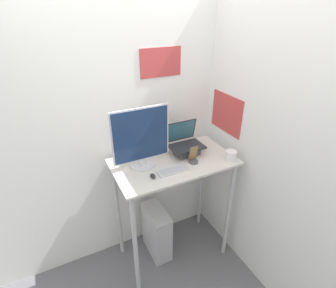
{
  "coord_description": "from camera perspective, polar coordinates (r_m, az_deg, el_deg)",
  "views": [
    {
      "loc": [
        -0.9,
        -1.4,
        2.33
      ],
      "look_at": [
        -0.06,
        0.29,
        1.32
      ],
      "focal_mm": 28.0,
      "sensor_mm": 36.0,
      "label": 1
    }
  ],
  "objects": [
    {
      "name": "ground_plane",
      "position": [
        2.87,
        4.05,
        -26.32
      ],
      "size": [
        12.0,
        12.0,
        0.0
      ],
      "primitive_type": "plane",
      "color": "slate"
    },
    {
      "name": "cell_phone",
      "position": [
        2.23,
        5.55,
        -2.92
      ],
      "size": [
        0.08,
        0.08,
        0.15
      ],
      "color": "#4C4C51",
      "rests_on": "desk"
    },
    {
      "name": "mouse",
      "position": [
        2.05,
        -3.33,
        -6.98
      ],
      "size": [
        0.04,
        0.06,
        0.03
      ],
      "color": "#262626",
      "rests_on": "desk"
    },
    {
      "name": "wall_back",
      "position": [
        2.49,
        -2.77,
        3.67
      ],
      "size": [
        6.0,
        0.06,
        2.6
      ],
      "color": "white",
      "rests_on": "ground_plane"
    },
    {
      "name": "mug",
      "position": [
        2.32,
        13.49,
        -2.45
      ],
      "size": [
        0.1,
        0.1,
        0.08
      ],
      "color": "white",
      "rests_on": "desk"
    },
    {
      "name": "wall_side_right",
      "position": [
        2.31,
        18.4,
        0.1
      ],
      "size": [
        0.06,
        6.0,
        2.6
      ],
      "color": "white",
      "rests_on": "ground_plane"
    },
    {
      "name": "desk",
      "position": [
        2.38,
        1.21,
        -8.13
      ],
      "size": [
        1.05,
        0.59,
        1.14
      ],
      "color": "beige",
      "rests_on": "ground_plane"
    },
    {
      "name": "monitor",
      "position": [
        2.09,
        -5.84,
        0.67
      ],
      "size": [
        0.48,
        0.21,
        0.51
      ],
      "color": "silver",
      "rests_on": "desk"
    },
    {
      "name": "computer_tower",
      "position": [
        2.83,
        -2.48,
        -18.49
      ],
      "size": [
        0.18,
        0.39,
        0.55
      ],
      "color": "silver",
      "rests_on": "ground_plane"
    },
    {
      "name": "keyboard",
      "position": [
        2.13,
        1.2,
        -5.76
      ],
      "size": [
        0.27,
        0.09,
        0.02
      ],
      "color": "silver",
      "rests_on": "desk"
    },
    {
      "name": "laptop",
      "position": [
        2.35,
        3.81,
        -0.38
      ],
      "size": [
        0.3,
        0.24,
        0.28
      ],
      "color": "#4C4C51",
      "rests_on": "desk"
    }
  ]
}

